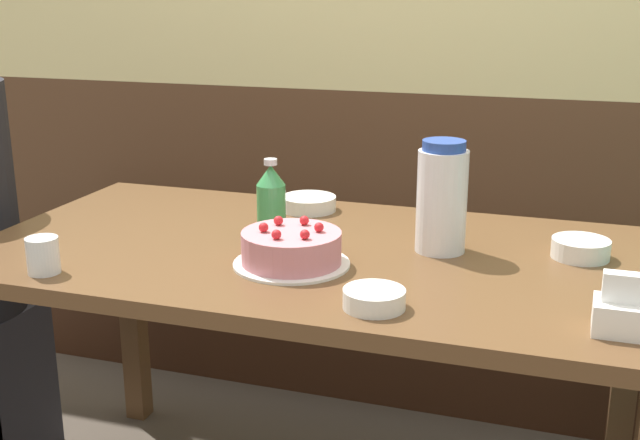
# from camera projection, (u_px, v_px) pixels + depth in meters

# --- Properties ---
(bench_seat) EXTENTS (2.55, 0.38, 0.46)m
(bench_seat) POSITION_uv_depth(u_px,v_px,m) (394.00, 316.00, 2.67)
(bench_seat) COLOR #381E11
(bench_seat) RESTS_ON ground_plane
(dining_table) EXTENTS (1.49, 0.80, 0.73)m
(dining_table) POSITION_uv_depth(u_px,v_px,m) (315.00, 285.00, 1.79)
(dining_table) COLOR brown
(dining_table) RESTS_ON ground_plane
(birthday_cake) EXTENTS (0.24, 0.24, 0.09)m
(birthday_cake) POSITION_uv_depth(u_px,v_px,m) (291.00, 249.00, 1.65)
(birthday_cake) COLOR white
(birthday_cake) RESTS_ON dining_table
(water_pitcher) EXTENTS (0.11, 0.11, 0.24)m
(water_pitcher) POSITION_uv_depth(u_px,v_px,m) (442.00, 198.00, 1.72)
(water_pitcher) COLOR white
(water_pitcher) RESTS_ON dining_table
(soju_bottle) EXTENTS (0.07, 0.07, 0.18)m
(soju_bottle) POSITION_uv_depth(u_px,v_px,m) (271.00, 200.00, 1.84)
(soju_bottle) COLOR #388E4C
(soju_bottle) RESTS_ON dining_table
(napkin_holder) EXTENTS (0.11, 0.08, 0.11)m
(napkin_holder) POSITION_uv_depth(u_px,v_px,m) (628.00, 312.00, 1.32)
(napkin_holder) COLOR white
(napkin_holder) RESTS_ON dining_table
(bowl_soup_white) EXTENTS (0.12, 0.12, 0.04)m
(bowl_soup_white) POSITION_uv_depth(u_px,v_px,m) (581.00, 249.00, 1.70)
(bowl_soup_white) COLOR white
(bowl_soup_white) RESTS_ON dining_table
(bowl_rice_small) EXTENTS (0.14, 0.14, 0.04)m
(bowl_rice_small) POSITION_uv_depth(u_px,v_px,m) (309.00, 203.00, 2.06)
(bowl_rice_small) COLOR white
(bowl_rice_small) RESTS_ON dining_table
(bowl_side_dish) EXTENTS (0.11, 0.11, 0.04)m
(bowl_side_dish) POSITION_uv_depth(u_px,v_px,m) (374.00, 299.00, 1.44)
(bowl_side_dish) COLOR white
(bowl_side_dish) RESTS_ON dining_table
(glass_water_tall) EXTENTS (0.07, 0.07, 0.07)m
(glass_water_tall) POSITION_uv_depth(u_px,v_px,m) (43.00, 255.00, 1.61)
(glass_water_tall) COLOR silver
(glass_water_tall) RESTS_ON dining_table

